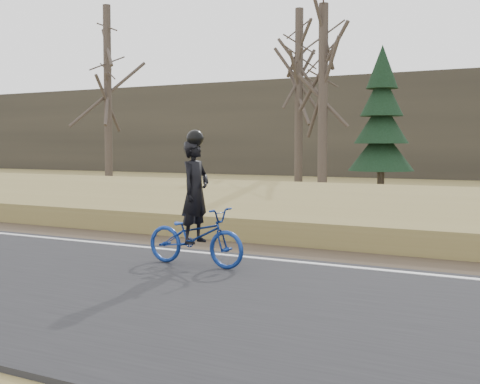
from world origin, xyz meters
The scene contains 12 objects.
ground centered at (0.00, 0.00, 0.00)m, with size 120.00×120.00×0.00m, color olive.
road centered at (0.00, -2.50, 0.03)m, with size 120.00×6.00×0.06m, color black.
edge_line centered at (0.00, 0.20, 0.07)m, with size 120.00×0.12×0.01m, color silver.
shoulder centered at (0.00, 1.20, 0.02)m, with size 120.00×1.60×0.04m, color #473A2B.
embankment centered at (0.00, 4.20, 0.22)m, with size 120.00×5.00×0.44m, color olive.
ballast centered at (0.00, 8.00, 0.23)m, with size 120.00×3.00×0.45m, color slate.
railroad centered at (0.00, 8.00, 0.53)m, with size 120.00×2.40×0.29m.
cyclist centered at (-0.84, -0.84, 0.71)m, with size 1.71×0.61×2.06m.
bare_tree_far_left centered at (-15.75, 14.17, 4.10)m, with size 0.36×0.36×8.20m, color #483D35.
bare_tree_left centered at (-7.69, 17.35, 3.89)m, with size 0.36×0.36×7.79m, color #483D35.
bare_tree_near_left centered at (-5.16, 14.07, 3.57)m, with size 0.36×0.36×7.14m, color #483D35.
conifer centered at (-3.68, 16.47, 2.76)m, with size 2.60×2.60×5.83m.
Camera 1 is at (4.79, -9.19, 1.88)m, focal length 50.00 mm.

